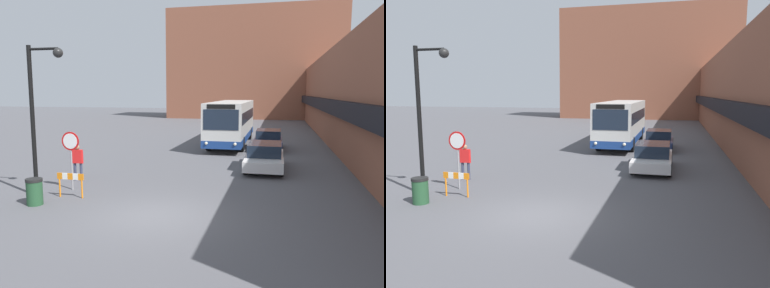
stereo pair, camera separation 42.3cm
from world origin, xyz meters
The scene contains 11 objects.
ground_plane centered at (0.00, 0.00, 0.00)m, with size 160.00×160.00×0.00m, color #515156.
building_row_right centered at (9.97, 24.00, 3.62)m, with size 5.50×60.00×7.25m.
building_backdrop_far centered at (0.00, 48.27, 8.20)m, with size 26.00×8.00×16.39m.
city_bus centered at (0.36, 17.37, 1.77)m, with size 2.57×11.18×3.28m.
parked_car_front centered at (3.20, 8.39, 0.69)m, with size 1.94×4.66×1.37m.
parked_car_middle centered at (3.20, 15.56, 0.70)m, with size 1.93×4.36×1.36m.
stop_sign centered at (-4.35, 2.39, 1.74)m, with size 0.76×0.08×2.40m.
street_lamp centered at (-4.89, 1.24, 3.58)m, with size 1.46×0.36×5.70m.
pedestrian centered at (-4.97, 3.94, 0.98)m, with size 0.53×0.25×1.63m.
trash_bin centered at (-4.55, 0.22, 0.48)m, with size 0.59×0.59×0.95m.
construction_barricade centered at (-3.79, 1.34, 0.67)m, with size 1.10×0.06×0.94m.
Camera 2 is at (4.23, -11.02, 3.98)m, focal length 35.00 mm.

